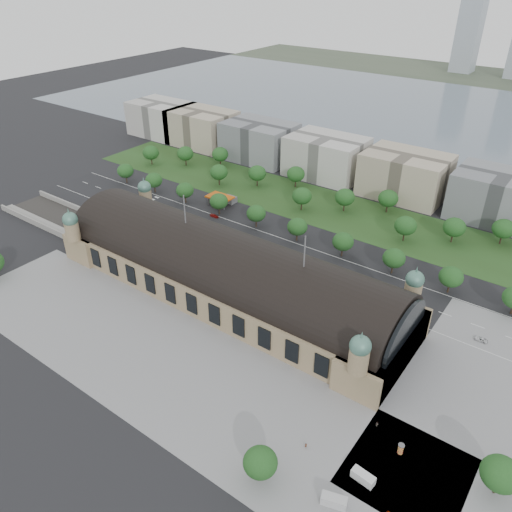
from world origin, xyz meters
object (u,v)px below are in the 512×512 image
Objects in this scene: parked_car_0 at (137,216)px; bus_west at (257,258)px; advertising_column at (401,449)px; traffic_car_0 at (117,201)px; traffic_car_6 at (481,339)px; traffic_car_4 at (294,261)px; bus_mid at (312,277)px; traffic_car_3 at (214,216)px; parked_car_3 at (167,231)px; van_east at (362,477)px; pedestrian_4 at (332,500)px; pedestrian_1 at (306,446)px; traffic_car_2 at (174,225)px; pedestrian_2 at (377,424)px; parked_car_1 at (145,222)px; parked_car_2 at (187,240)px; parked_car_5 at (218,253)px; parked_car_4 at (176,231)px; petrol_station at (225,198)px; parked_car_6 at (226,255)px; bus_east at (294,266)px; van_south at (332,501)px; pedestrian_3 at (388,512)px.

parked_car_0 is 0.41× the size of bus_west.
traffic_car_0 is at bearing 161.93° from advertising_column.
traffic_car_4 is at bearing -93.51° from traffic_car_6.
parked_car_0 is 0.39× the size of bus_mid.
parked_car_3 is at bearing 159.43° from traffic_car_3.
pedestrian_4 is at bearing -102.57° from van_east.
parked_car_3 is 2.80× the size of pedestrian_1.
bus_west is at bearing -121.12° from traffic_car_3.
traffic_car_2 is 145.57m from pedestrian_2.
parked_car_1 is 151.93m from pedestrian_1.
parked_car_0 is at bearing -126.18° from parked_car_2.
parked_car_5 is 2.99× the size of pedestrian_2.
advertising_column reaches higher than van_east.
traffic_car_0 is 0.63× the size of van_east.
parked_car_2 is 1.16× the size of parked_car_4.
traffic_car_4 is 101.53m from advertising_column.
advertising_column is (140.11, -96.21, -1.22)m from petrol_station.
parked_car_6 is (23.70, 0.16, -0.02)m from parked_car_2.
parked_car_4 is 149.41m from advertising_column.
parked_car_1 is at bearing -111.68° from parked_car_6.
petrol_station reaches higher than parked_car_2.
traffic_car_2 is 0.45× the size of bus_west.
bus_mid is at bearing 64.44° from parked_car_4.
bus_east is at bearing 97.27° from traffic_car_2.
parked_car_6 is at bearing 112.41° from bus_west.
pedestrian_1 is at bearing 30.60° from parked_car_6.
bus_west reaches higher than parked_car_4.
parked_car_6 is at bearing -85.19° from traffic_car_6.
pedestrian_1 reaches higher than traffic_car_3.
traffic_car_4 is 0.43× the size of bus_east.
van_south is at bearing -142.53° from bus_east.
parked_car_3 is 2.49× the size of pedestrian_3.
bus_mid is (-67.87, -2.21, 1.05)m from traffic_car_6.
traffic_car_6 is 133.00m from parked_car_2.
petrol_station is 1.15× the size of bus_mid.
pedestrian_3 is (112.88, -70.70, 0.14)m from parked_car_5.
petrol_station is 74.50m from bus_east.
parked_car_4 is 2.43× the size of pedestrian_1.
traffic_car_2 is 0.81× the size of van_east.
bus_west is at bearing 146.15° from van_east.
traffic_car_6 is (144.90, -35.07, -2.30)m from petrol_station.
bus_east is (16.79, 4.33, -0.09)m from bus_west.
parked_car_0 is 177.44m from van_south.
traffic_car_4 is at bearing 65.69° from bus_mid.
traffic_car_2 is 36.10m from parked_car_5.
pedestrian_1 is at bearing 34.83° from traffic_car_4.
pedestrian_4 is at bearing 37.67° from traffic_car_4.
parked_car_5 is at bearing 59.88° from parked_car_3.
parked_car_3 reaches higher than pedestrian_4.
traffic_car_6 is 2.76× the size of pedestrian_1.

